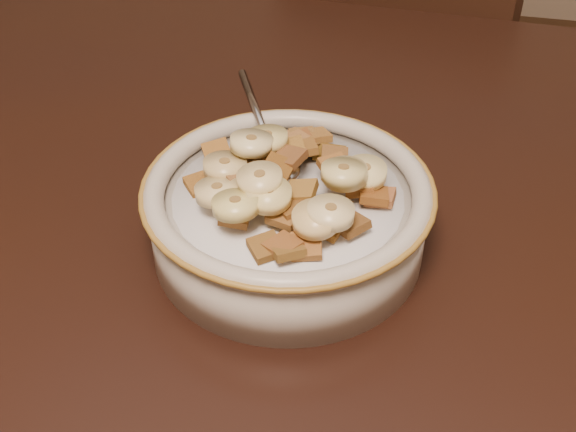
% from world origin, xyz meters
% --- Properties ---
extents(table, '(1.44, 0.96, 0.04)m').
position_xyz_m(table, '(0.00, 0.00, 0.73)').
color(table, black).
rests_on(table, floor).
extents(chair, '(0.51, 0.51, 0.90)m').
position_xyz_m(chair, '(-0.03, 0.50, 0.45)').
color(chair, black).
rests_on(chair, floor).
extents(cereal_bowl, '(0.20, 0.20, 0.05)m').
position_xyz_m(cereal_bowl, '(-0.04, -0.01, 0.77)').
color(cereal_bowl, '#AFA58F').
rests_on(cereal_bowl, table).
extents(milk, '(0.17, 0.17, 0.00)m').
position_xyz_m(milk, '(-0.04, -0.01, 0.80)').
color(milk, white).
rests_on(milk, cereal_bowl).
extents(spoon, '(0.05, 0.06, 0.01)m').
position_xyz_m(spoon, '(-0.05, 0.02, 0.80)').
color(spoon, '#A6A7A7').
rests_on(spoon, cereal_bowl).
extents(cereal_square_0, '(0.02, 0.02, 0.01)m').
position_xyz_m(cereal_square_0, '(-0.06, -0.05, 0.81)').
color(cereal_square_0, brown).
rests_on(cereal_square_0, milk).
extents(cereal_square_1, '(0.03, 0.03, 0.01)m').
position_xyz_m(cereal_square_1, '(-0.03, 0.06, 0.81)').
color(cereal_square_1, '#916223').
rests_on(cereal_square_1, milk).
extents(cereal_square_2, '(0.03, 0.03, 0.01)m').
position_xyz_m(cereal_square_2, '(-0.04, 0.00, 0.82)').
color(cereal_square_2, brown).
rests_on(cereal_square_2, milk).
extents(cereal_square_3, '(0.03, 0.03, 0.01)m').
position_xyz_m(cereal_square_3, '(-0.10, -0.02, 0.80)').
color(cereal_square_3, '#975E1A').
rests_on(cereal_square_3, milk).
extents(cereal_square_4, '(0.02, 0.02, 0.01)m').
position_xyz_m(cereal_square_4, '(0.01, -0.00, 0.81)').
color(cereal_square_4, brown).
rests_on(cereal_square_4, milk).
extents(cereal_square_5, '(0.03, 0.03, 0.01)m').
position_xyz_m(cereal_square_5, '(-0.04, 0.02, 0.82)').
color(cereal_square_5, olive).
rests_on(cereal_square_5, milk).
extents(cereal_square_6, '(0.02, 0.02, 0.01)m').
position_xyz_m(cereal_square_6, '(-0.01, -0.07, 0.81)').
color(cereal_square_6, '#935C30').
rests_on(cereal_square_6, milk).
extents(cereal_square_7, '(0.02, 0.02, 0.01)m').
position_xyz_m(cereal_square_7, '(-0.01, 0.04, 0.80)').
color(cereal_square_7, brown).
rests_on(cereal_square_7, milk).
extents(cereal_square_8, '(0.03, 0.03, 0.01)m').
position_xyz_m(cereal_square_8, '(-0.07, 0.01, 0.81)').
color(cereal_square_8, '#985F31').
rests_on(cereal_square_8, milk).
extents(cereal_square_9, '(0.02, 0.02, 0.01)m').
position_xyz_m(cereal_square_9, '(0.03, -0.01, 0.81)').
color(cereal_square_9, brown).
rests_on(cereal_square_9, milk).
extents(cereal_square_10, '(0.03, 0.03, 0.01)m').
position_xyz_m(cereal_square_10, '(-0.04, 0.05, 0.81)').
color(cereal_square_10, olive).
rests_on(cereal_square_10, milk).
extents(cereal_square_11, '(0.03, 0.03, 0.01)m').
position_xyz_m(cereal_square_11, '(-0.03, 0.03, 0.81)').
color(cereal_square_11, brown).
rests_on(cereal_square_11, milk).
extents(cereal_square_12, '(0.03, 0.03, 0.01)m').
position_xyz_m(cereal_square_12, '(-0.08, -0.02, 0.81)').
color(cereal_square_12, brown).
rests_on(cereal_square_12, milk).
extents(cereal_square_13, '(0.03, 0.03, 0.01)m').
position_xyz_m(cereal_square_13, '(-0.04, -0.07, 0.81)').
color(cereal_square_13, brown).
rests_on(cereal_square_13, milk).
extents(cereal_square_14, '(0.02, 0.02, 0.01)m').
position_xyz_m(cereal_square_14, '(0.00, -0.03, 0.81)').
color(cereal_square_14, '#9C691F').
rests_on(cereal_square_14, milk).
extents(cereal_square_15, '(0.02, 0.02, 0.01)m').
position_xyz_m(cereal_square_15, '(-0.01, 0.03, 0.81)').
color(cereal_square_15, brown).
rests_on(cereal_square_15, milk).
extents(cereal_square_16, '(0.03, 0.03, 0.01)m').
position_xyz_m(cereal_square_16, '(-0.00, 0.01, 0.82)').
color(cereal_square_16, brown).
rests_on(cereal_square_16, milk).
extents(cereal_square_17, '(0.03, 0.03, 0.01)m').
position_xyz_m(cereal_square_17, '(-0.03, -0.05, 0.81)').
color(cereal_square_17, brown).
rests_on(cereal_square_17, milk).
extents(cereal_square_18, '(0.03, 0.03, 0.01)m').
position_xyz_m(cereal_square_18, '(-0.02, -0.07, 0.81)').
color(cereal_square_18, brown).
rests_on(cereal_square_18, milk).
extents(cereal_square_19, '(0.03, 0.03, 0.01)m').
position_xyz_m(cereal_square_19, '(-0.02, -0.08, 0.81)').
color(cereal_square_19, brown).
rests_on(cereal_square_19, milk).
extents(cereal_square_20, '(0.02, 0.02, 0.01)m').
position_xyz_m(cereal_square_20, '(-0.04, -0.01, 0.82)').
color(cereal_square_20, brown).
rests_on(cereal_square_20, milk).
extents(cereal_square_21, '(0.03, 0.03, 0.01)m').
position_xyz_m(cereal_square_21, '(0.02, -0.04, 0.81)').
color(cereal_square_21, brown).
rests_on(cereal_square_21, milk).
extents(cereal_square_22, '(0.03, 0.03, 0.01)m').
position_xyz_m(cereal_square_22, '(-0.04, 0.04, 0.81)').
color(cereal_square_22, olive).
rests_on(cereal_square_22, milk).
extents(cereal_square_23, '(0.03, 0.03, 0.01)m').
position_xyz_m(cereal_square_23, '(-0.10, 0.02, 0.81)').
color(cereal_square_23, '#965D24').
rests_on(cereal_square_23, milk).
extents(cereal_square_24, '(0.02, 0.02, 0.01)m').
position_xyz_m(cereal_square_24, '(0.03, -0.00, 0.80)').
color(cereal_square_24, '#93562E').
rests_on(cereal_square_24, milk).
extents(cereal_square_25, '(0.03, 0.03, 0.01)m').
position_xyz_m(cereal_square_25, '(-0.04, 0.06, 0.81)').
color(cereal_square_25, brown).
rests_on(cereal_square_25, milk).
extents(cereal_square_26, '(0.03, 0.03, 0.01)m').
position_xyz_m(cereal_square_26, '(0.00, -0.05, 0.81)').
color(cereal_square_26, brown).
rests_on(cereal_square_26, milk).
extents(cereal_square_27, '(0.03, 0.03, 0.01)m').
position_xyz_m(cereal_square_27, '(-0.06, -0.03, 0.82)').
color(cereal_square_27, brown).
rests_on(cereal_square_27, milk).
extents(cereal_square_28, '(0.03, 0.03, 0.01)m').
position_xyz_m(cereal_square_28, '(-0.04, 0.05, 0.81)').
color(cereal_square_28, brown).
rests_on(cereal_square_28, milk).
extents(cereal_square_29, '(0.03, 0.03, 0.01)m').
position_xyz_m(cereal_square_29, '(-0.02, -0.04, 0.81)').
color(cereal_square_29, brown).
rests_on(cereal_square_29, milk).
extents(cereal_square_30, '(0.02, 0.02, 0.01)m').
position_xyz_m(cereal_square_30, '(0.00, 0.02, 0.81)').
color(cereal_square_30, brown).
rests_on(cereal_square_30, milk).
extents(cereal_square_31, '(0.02, 0.02, 0.01)m').
position_xyz_m(cereal_square_31, '(-0.02, -0.03, 0.82)').
color(cereal_square_31, brown).
rests_on(cereal_square_31, milk).
extents(banana_slice_0, '(0.04, 0.04, 0.01)m').
position_xyz_m(banana_slice_0, '(-0.08, -0.04, 0.82)').
color(banana_slice_0, '#E5D289').
rests_on(banana_slice_0, milk).
extents(banana_slice_1, '(0.04, 0.04, 0.01)m').
position_xyz_m(banana_slice_1, '(-0.01, -0.06, 0.82)').
color(banana_slice_1, '#E8C172').
rests_on(banana_slice_1, milk).
extents(banana_slice_2, '(0.04, 0.04, 0.01)m').
position_xyz_m(banana_slice_2, '(0.00, -0.01, 0.83)').
color(banana_slice_2, '#E0CB89').
rests_on(banana_slice_2, milk).
extents(banana_slice_3, '(0.04, 0.04, 0.01)m').
position_xyz_m(banana_slice_3, '(0.02, 0.01, 0.82)').
color(banana_slice_3, '#F7E492').
rests_on(banana_slice_3, milk).
extents(banana_slice_4, '(0.03, 0.03, 0.01)m').
position_xyz_m(banana_slice_4, '(-0.05, -0.03, 0.83)').
color(banana_slice_4, '#E9CB84').
rests_on(banana_slice_4, milk).
extents(banana_slice_5, '(0.04, 0.04, 0.01)m').
position_xyz_m(banana_slice_5, '(0.00, -0.05, 0.82)').
color(banana_slice_5, '#F4DF9A').
rests_on(banana_slice_5, milk).
extents(banana_slice_6, '(0.03, 0.03, 0.01)m').
position_xyz_m(banana_slice_6, '(-0.08, -0.01, 0.82)').
color(banana_slice_6, '#CAB587').
rests_on(banana_slice_6, milk).
extents(banana_slice_7, '(0.04, 0.04, 0.01)m').
position_xyz_m(banana_slice_7, '(0.01, -0.01, 0.82)').
color(banana_slice_7, '#FBEF9E').
rests_on(banana_slice_7, milk).
extents(banana_slice_8, '(0.03, 0.03, 0.01)m').
position_xyz_m(banana_slice_8, '(-0.06, -0.06, 0.82)').
color(banana_slice_8, '#FAE88D').
rests_on(banana_slice_8, milk).
extents(banana_slice_9, '(0.04, 0.04, 0.01)m').
position_xyz_m(banana_slice_9, '(-0.04, -0.04, 0.82)').
color(banana_slice_9, '#FFE286').
rests_on(banana_slice_9, milk).
extents(banana_slice_10, '(0.04, 0.04, 0.01)m').
position_xyz_m(banana_slice_10, '(-0.06, 0.02, 0.83)').
color(banana_slice_10, '#E4CE7A').
rests_on(banana_slice_10, milk).
extents(banana_slice_11, '(0.04, 0.04, 0.01)m').
position_xyz_m(banana_slice_11, '(-0.07, 0.01, 0.83)').
color(banana_slice_11, beige).
rests_on(banana_slice_11, milk).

